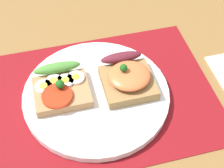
{
  "coord_description": "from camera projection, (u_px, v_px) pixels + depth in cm",
  "views": [
    {
      "loc": [
        -6.68,
        -38.17,
        49.83
      ],
      "look_at": [
        3.0,
        0.0,
        3.2
      ],
      "focal_mm": 54.46,
      "sensor_mm": 36.0,
      "label": 1
    }
  ],
  "objects": [
    {
      "name": "plate",
      "position": [
        96.0,
        95.0,
        0.62
      ],
      "size": [
        26.74,
        26.74,
        1.4
      ],
      "primitive_type": "cylinder",
      "color": "white",
      "rests_on": "placemat"
    },
    {
      "name": "ground_plane",
      "position": [
        97.0,
        103.0,
        0.64
      ],
      "size": [
        120.0,
        90.0,
        3.2
      ],
      "primitive_type": "cube",
      "color": "olive"
    },
    {
      "name": "sandwich_salmon",
      "position": [
        128.0,
        78.0,
        0.61
      ],
      "size": [
        9.26,
        10.51,
        5.29
      ],
      "color": "olive",
      "rests_on": "plate"
    },
    {
      "name": "sandwich_egg_tomato",
      "position": [
        61.0,
        87.0,
        0.61
      ],
      "size": [
        9.84,
        9.83,
        3.88
      ],
      "color": "#B57E50",
      "rests_on": "plate"
    },
    {
      "name": "placemat",
      "position": [
        96.0,
        98.0,
        0.63
      ],
      "size": [
        43.67,
        31.12,
        0.3
      ],
      "primitive_type": "cube",
      "color": "maroon",
      "rests_on": "ground_plane"
    }
  ]
}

